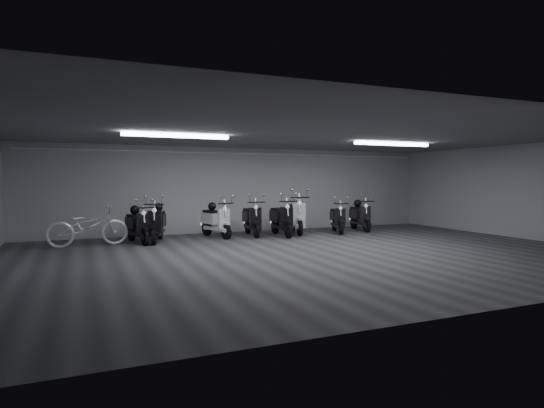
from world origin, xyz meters
name	(u,v)px	position (x,y,z in m)	size (l,w,h in m)	color
floor	(314,254)	(0.00, 0.00, -0.01)	(14.00, 10.00, 0.01)	#373739
ceiling	(315,134)	(0.00, 0.00, 2.80)	(14.00, 10.00, 0.01)	slate
back_wall	(243,190)	(0.00, 5.00, 1.40)	(14.00, 0.01, 2.80)	#AFAEB1
front_wall	(497,206)	(0.00, -5.00, 1.40)	(14.00, 0.01, 2.80)	#AFAEB1
right_wall	(524,191)	(7.00, 0.00, 1.40)	(0.01, 10.00, 2.80)	#AFAEB1
fluor_strip_left	(177,136)	(-3.00, 1.00, 2.74)	(2.40, 0.18, 0.08)	white
fluor_strip_right	(392,144)	(3.00, 1.00, 2.74)	(2.40, 0.18, 0.08)	white
conduit	(244,153)	(0.00, 4.92, 2.62)	(0.05, 0.05, 13.60)	white
scooter_0	(138,221)	(-3.61, 3.46, 0.62)	(0.56, 1.67, 1.24)	black
scooter_1	(157,218)	(-3.08, 3.49, 0.67)	(0.60, 1.81, 1.34)	black
scooter_2	(216,216)	(-1.29, 3.79, 0.65)	(0.59, 1.76, 1.31)	white
scooter_3	(252,214)	(-0.16, 3.75, 0.67)	(0.60, 1.79, 1.33)	black
scooter_5	(282,214)	(0.67, 3.35, 0.68)	(0.61, 1.83, 1.36)	black
scooter_6	(296,211)	(1.38, 3.77, 0.74)	(0.66, 1.99, 1.48)	silver
scooter_8	(338,214)	(2.71, 3.39, 0.61)	(0.55, 1.65, 1.23)	black
scooter_9	(360,212)	(3.73, 3.61, 0.64)	(0.57, 1.72, 1.28)	black
bicycle	(88,222)	(-4.87, 3.37, 0.65)	(0.71, 2.00, 1.29)	white
helmet_0	(158,207)	(-3.01, 3.73, 0.96)	(0.25, 0.25, 0.25)	black
helmet_1	(358,203)	(3.78, 3.84, 0.93)	(0.26, 0.26, 0.26)	black
helmet_2	(212,206)	(-1.35, 4.03, 0.93)	(0.25, 0.25, 0.25)	black
helmet_3	(135,210)	(-3.66, 3.69, 0.90)	(0.26, 0.26, 0.26)	black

